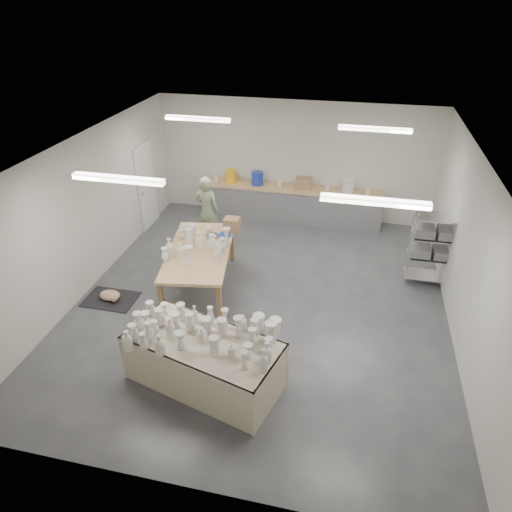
% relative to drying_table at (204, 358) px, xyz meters
% --- Properties ---
extents(room, '(8.00, 8.02, 3.00)m').
position_rel_drying_table_xyz_m(room, '(0.30, 2.34, 1.59)').
color(room, '#424449').
rests_on(room, ground).
extents(back_counter, '(4.60, 0.60, 1.24)m').
position_rel_drying_table_xyz_m(back_counter, '(0.40, 5.93, 0.02)').
color(back_counter, tan).
rests_on(back_counter, ground).
extents(wire_shelf, '(0.88, 0.48, 1.80)m').
position_rel_drying_table_xyz_m(wire_shelf, '(3.61, 3.65, 0.46)').
color(wire_shelf, silver).
rests_on(wire_shelf, ground).
extents(drying_table, '(2.54, 1.72, 1.18)m').
position_rel_drying_table_xyz_m(drying_table, '(0.00, 0.00, 0.00)').
color(drying_table, olive).
rests_on(drying_table, ground).
extents(work_table, '(1.55, 2.53, 1.26)m').
position_rel_drying_table_xyz_m(work_table, '(-0.85, 2.49, 0.44)').
color(work_table, tan).
rests_on(work_table, ground).
extents(rug, '(1.00, 0.70, 0.02)m').
position_rel_drying_table_xyz_m(rug, '(-2.49, 1.62, -0.45)').
color(rug, black).
rests_on(rug, ground).
extents(cat, '(0.45, 0.34, 0.18)m').
position_rel_drying_table_xyz_m(cat, '(-2.47, 1.61, -0.35)').
color(cat, white).
rests_on(cat, rug).
extents(potter, '(0.67, 0.52, 1.65)m').
position_rel_drying_table_xyz_m(potter, '(-1.32, 4.33, 0.36)').
color(potter, '#98AA84').
rests_on(potter, ground).
extents(red_stool, '(0.36, 0.36, 0.29)m').
position_rel_drying_table_xyz_m(red_stool, '(-1.32, 4.60, -0.21)').
color(red_stool, red).
rests_on(red_stool, ground).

